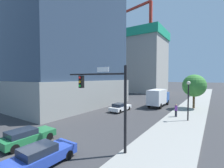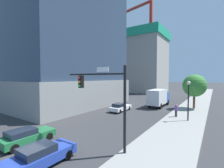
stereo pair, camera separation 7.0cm
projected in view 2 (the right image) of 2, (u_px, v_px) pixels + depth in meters
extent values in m
plane|color=#333335|center=(27.00, 156.00, 10.83)|extent=(400.00, 400.00, 0.00)
cube|color=gray|center=(188.00, 114.00, 23.18)|extent=(4.82, 120.00, 0.15)
cube|color=gray|center=(59.00, 92.00, 33.09)|extent=(21.96, 22.05, 4.95)
cube|color=#9E9B93|center=(143.00, 62.00, 59.85)|extent=(15.80, 15.25, 23.06)
cube|color=#1E9E70|center=(143.00, 36.00, 59.44)|extent=(16.74, 16.17, 3.00)
cube|color=red|center=(151.00, 48.00, 53.24)|extent=(0.90, 0.90, 31.69)
cube|color=red|center=(135.00, 8.00, 57.87)|extent=(13.91, 4.21, 0.70)
cylinder|color=black|center=(125.00, 110.00, 10.84)|extent=(0.20, 0.20, 6.20)
cylinder|color=black|center=(94.00, 74.00, 12.29)|extent=(5.60, 0.14, 0.14)
cube|color=black|center=(81.00, 82.00, 13.13)|extent=(0.32, 0.36, 1.05)
sphere|color=red|center=(79.00, 78.00, 12.95)|extent=(0.22, 0.22, 0.22)
sphere|color=orange|center=(79.00, 82.00, 12.97)|extent=(0.22, 0.22, 0.22)
sphere|color=green|center=(80.00, 86.00, 12.98)|extent=(0.22, 0.22, 0.22)
cube|color=white|center=(103.00, 69.00, 11.81)|extent=(1.10, 0.04, 0.36)
cylinder|color=black|center=(188.00, 102.00, 19.14)|extent=(0.16, 0.16, 4.52)
sphere|color=silver|center=(189.00, 83.00, 19.04)|extent=(0.44, 0.44, 0.44)
cylinder|color=brown|center=(194.00, 101.00, 26.81)|extent=(0.36, 0.36, 2.51)
sphere|color=#387F33|center=(194.00, 86.00, 26.70)|extent=(3.86, 3.86, 3.86)
cube|color=#1E6638|center=(28.00, 137.00, 12.82)|extent=(1.75, 4.15, 0.58)
cube|color=#19212D|center=(21.00, 133.00, 12.35)|extent=(1.47, 2.06, 0.45)
cylinder|color=black|center=(39.00, 133.00, 14.43)|extent=(0.22, 0.66, 0.66)
cylinder|color=black|center=(49.00, 136.00, 13.58)|extent=(0.22, 0.66, 0.66)
cylinder|color=black|center=(5.00, 143.00, 12.09)|extent=(0.22, 0.66, 0.66)
cylinder|color=black|center=(14.00, 148.00, 11.23)|extent=(0.22, 0.66, 0.66)
cube|color=silver|center=(121.00, 108.00, 25.33)|extent=(1.76, 4.48, 0.57)
cube|color=#19212D|center=(119.00, 105.00, 24.85)|extent=(1.48, 1.89, 0.50)
cylinder|color=black|center=(121.00, 107.00, 27.03)|extent=(0.22, 0.63, 0.63)
cylinder|color=black|center=(129.00, 108.00, 26.17)|extent=(0.22, 0.63, 0.63)
cylinder|color=black|center=(111.00, 110.00, 24.51)|extent=(0.22, 0.63, 0.63)
cylinder|color=black|center=(120.00, 111.00, 23.65)|extent=(0.22, 0.63, 0.63)
cube|color=#233D9E|center=(41.00, 157.00, 9.57)|extent=(1.73, 4.27, 0.63)
cube|color=#19212D|center=(37.00, 150.00, 9.34)|extent=(1.45, 1.94, 0.47)
cylinder|color=black|center=(54.00, 149.00, 11.21)|extent=(0.22, 0.62, 0.62)
cylinder|color=black|center=(68.00, 155.00, 10.36)|extent=(0.22, 0.62, 0.62)
cylinder|color=black|center=(10.00, 168.00, 8.80)|extent=(0.22, 0.62, 0.62)
cube|color=#1E4799|center=(163.00, 97.00, 31.60)|extent=(2.27, 2.04, 1.92)
cube|color=silver|center=(157.00, 97.00, 28.50)|extent=(2.27, 5.10, 2.66)
cylinder|color=black|center=(158.00, 101.00, 32.20)|extent=(0.30, 1.02, 1.02)
cylinder|color=black|center=(168.00, 102.00, 31.09)|extent=(0.30, 1.02, 1.02)
cylinder|color=black|center=(149.00, 105.00, 28.06)|extent=(0.30, 1.02, 1.02)
cylinder|color=black|center=(160.00, 106.00, 26.95)|extent=(0.30, 1.02, 1.02)
cylinder|color=black|center=(176.00, 114.00, 21.07)|extent=(0.28, 0.28, 0.85)
cylinder|color=purple|center=(176.00, 108.00, 21.04)|extent=(0.34, 0.34, 0.65)
sphere|color=#997051|center=(176.00, 105.00, 21.02)|extent=(0.23, 0.23, 0.23)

